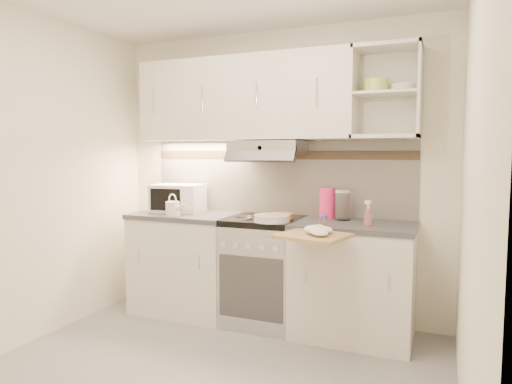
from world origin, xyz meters
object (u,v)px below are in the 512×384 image
(plate_stack, at_px, (272,218))
(pink_pitcher, at_px, (327,203))
(electric_range, at_px, (264,270))
(cutting_board, at_px, (313,236))
(watering_can, at_px, (173,208))
(spray_bottle, at_px, (368,215))
(glass_jar, at_px, (343,205))
(microwave, at_px, (178,198))

(plate_stack, bearing_deg, pink_pitcher, 43.68)
(electric_range, xyz_separation_m, cutting_board, (0.56, -0.50, 0.42))
(watering_can, height_order, spray_bottle, spray_bottle)
(watering_can, bearing_deg, glass_jar, 32.49)
(pink_pitcher, relative_size, spray_bottle, 1.26)
(glass_jar, height_order, cutting_board, glass_jar)
(pink_pitcher, distance_m, spray_bottle, 0.45)
(microwave, relative_size, plate_stack, 1.70)
(electric_range, relative_size, spray_bottle, 4.45)
(electric_range, bearing_deg, spray_bottle, -5.79)
(pink_pitcher, relative_size, glass_jar, 1.04)
(electric_range, height_order, cutting_board, electric_range)
(glass_jar, bearing_deg, electric_range, -169.16)
(electric_range, relative_size, watering_can, 4.01)
(watering_can, distance_m, spray_bottle, 1.62)
(microwave, xyz_separation_m, plate_stack, (1.02, -0.25, -0.10))
(watering_can, xyz_separation_m, glass_jar, (1.38, 0.34, 0.05))
(electric_range, height_order, pink_pitcher, pink_pitcher)
(plate_stack, bearing_deg, watering_can, -177.24)
(plate_stack, xyz_separation_m, cutting_board, (0.42, -0.32, -0.05))
(electric_range, bearing_deg, pink_pitcher, 18.12)
(watering_can, bearing_deg, electric_range, 35.12)
(electric_range, xyz_separation_m, plate_stack, (0.14, -0.18, 0.48))
(microwave, distance_m, pink_pitcher, 1.38)
(watering_can, relative_size, spray_bottle, 1.11)
(cutting_board, bearing_deg, watering_can, -178.94)
(cutting_board, bearing_deg, pink_pitcher, 108.86)
(electric_range, xyz_separation_m, watering_can, (-0.74, -0.22, 0.52))
(glass_jar, bearing_deg, spray_bottle, -41.66)
(plate_stack, relative_size, cutting_board, 0.64)
(electric_range, distance_m, microwave, 1.05)
(microwave, bearing_deg, cutting_board, -28.93)
(cutting_board, bearing_deg, glass_jar, 96.64)
(glass_jar, bearing_deg, cutting_board, -96.58)
(watering_can, height_order, pink_pitcher, pink_pitcher)
(plate_stack, bearing_deg, electric_range, 127.10)
(microwave, distance_m, cutting_board, 1.56)
(cutting_board, bearing_deg, spray_bottle, 66.81)
(microwave, relative_size, spray_bottle, 2.37)
(watering_can, bearing_deg, microwave, 133.42)
(electric_range, distance_m, spray_bottle, 1.02)
(electric_range, xyz_separation_m, spray_bottle, (0.87, -0.09, 0.53))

